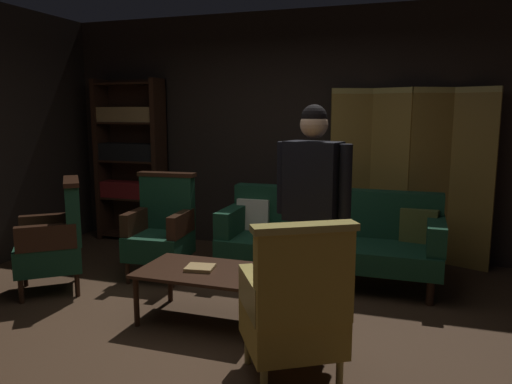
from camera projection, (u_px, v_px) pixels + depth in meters
ground_plane at (223, 331)px, 3.75m from camera, size 10.00×10.00×0.00m
back_wall at (300, 133)px, 5.81m from camera, size 7.20×0.10×2.80m
folding_screen at (409, 174)px, 5.30m from camera, size 1.69×0.24×1.90m
bookshelf at (131, 158)px, 6.30m from camera, size 0.90×0.32×2.05m
velvet_couch at (330, 235)px, 4.86m from camera, size 2.12×0.78×0.88m
coffee_table at (204, 275)px, 3.89m from camera, size 1.00×0.64×0.42m
armchair_gilt_accent at (295, 307)px, 2.96m from camera, size 0.79×0.79×1.04m
armchair_wing_left at (56, 239)px, 4.53m from camera, size 0.81×0.81×1.04m
armchair_wing_right at (161, 229)px, 4.93m from camera, size 0.63×0.62×1.04m
standing_figure at (313, 198)px, 3.59m from camera, size 0.58×0.30×1.70m
book_tan_leather at (200, 268)px, 3.88m from camera, size 0.24×0.22×0.03m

